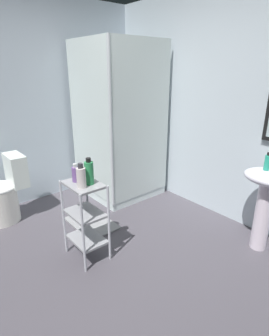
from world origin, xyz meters
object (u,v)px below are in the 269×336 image
at_px(body_wash_bottle_green, 89,172).
at_px(rinse_cup, 83,173).
at_px(toilet, 5,195).
at_px(hand_soap_bottle, 267,162).
at_px(conditioner_bottle_purple, 76,174).
at_px(storage_cart, 85,214).
at_px(shower_stall, 119,163).
at_px(lotion_bottle_white, 81,177).
at_px(bath_mat, 92,223).
at_px(pedestal_sink, 267,194).

bearing_deg(body_wash_bottle_green, rinse_cup, 167.35).
height_order(toilet, body_wash_bottle_green, body_wash_bottle_green).
height_order(hand_soap_bottle, conditioner_bottle_purple, hand_soap_bottle).
relative_size(conditioner_bottle_purple, rinse_cup, 1.80).
distance_m(storage_cart, rinse_cup, 0.38).
xyz_separation_m(toilet, rinse_cup, (1.05, 0.45, 0.47)).
distance_m(shower_stall, conditioner_bottle_purple, 1.36).
xyz_separation_m(shower_stall, body_wash_bottle_green, (0.92, -0.98, 0.38)).
distance_m(storage_cart, lotion_bottle_white, 0.41).
relative_size(lotion_bottle_white, rinse_cup, 2.35).
bearing_deg(hand_soap_bottle, toilet, -140.72).
xyz_separation_m(toilet, bath_mat, (0.71, 0.69, -0.31)).
bearing_deg(lotion_bottle_white, storage_cart, 143.49).
distance_m(pedestal_sink, body_wash_bottle_green, 1.63).
height_order(pedestal_sink, toilet, pedestal_sink).
bearing_deg(bath_mat, toilet, -135.80).
distance_m(pedestal_sink, lotion_bottle_white, 1.69).
height_order(pedestal_sink, body_wash_bottle_green, body_wash_bottle_green).
xyz_separation_m(toilet, body_wash_bottle_green, (1.22, 0.41, 0.53)).
bearing_deg(storage_cart, bath_mat, 145.21).
relative_size(hand_soap_bottle, lotion_bottle_white, 0.77).
bearing_deg(hand_soap_bottle, conditioner_bottle_purple, -126.31).
relative_size(shower_stall, body_wash_bottle_green, 8.57).
bearing_deg(toilet, bath_mat, 44.20).
bearing_deg(body_wash_bottle_green, toilet, -161.34).
distance_m(storage_cart, hand_soap_bottle, 1.69).
bearing_deg(storage_cart, body_wash_bottle_green, 40.34).
xyz_separation_m(hand_soap_bottle, rinse_cup, (-1.05, -1.27, -0.10)).
xyz_separation_m(body_wash_bottle_green, rinse_cup, (-0.16, 0.04, -0.06)).
height_order(lotion_bottle_white, body_wash_bottle_green, body_wash_bottle_green).
relative_size(pedestal_sink, rinse_cup, 8.97).
height_order(pedestal_sink, lotion_bottle_white, lotion_bottle_white).
bearing_deg(toilet, body_wash_bottle_green, 18.66).
xyz_separation_m(shower_stall, toilet, (-0.30, -1.39, -0.15)).
height_order(conditioner_bottle_purple, bath_mat, conditioner_bottle_purple).
bearing_deg(rinse_cup, toilet, -156.93).
distance_m(shower_stall, lotion_bottle_white, 1.48).
bearing_deg(body_wash_bottle_green, pedestal_sink, 55.16).
bearing_deg(rinse_cup, lotion_bottle_white, -33.77).
relative_size(shower_stall, bath_mat, 3.33).
distance_m(shower_stall, pedestal_sink, 1.88).
relative_size(pedestal_sink, hand_soap_bottle, 4.94).
xyz_separation_m(hand_soap_bottle, lotion_bottle_white, (-0.86, -1.40, -0.05)).
height_order(storage_cart, hand_soap_bottle, hand_soap_bottle).
relative_size(toilet, lotion_bottle_white, 3.59).
bearing_deg(hand_soap_bottle, storage_cart, -124.62).
bearing_deg(toilet, hand_soap_bottle, 39.28).
bearing_deg(storage_cart, toilet, -162.36).
bearing_deg(body_wash_bottle_green, hand_soap_bottle, 55.94).
relative_size(lotion_bottle_white, body_wash_bottle_green, 0.91).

